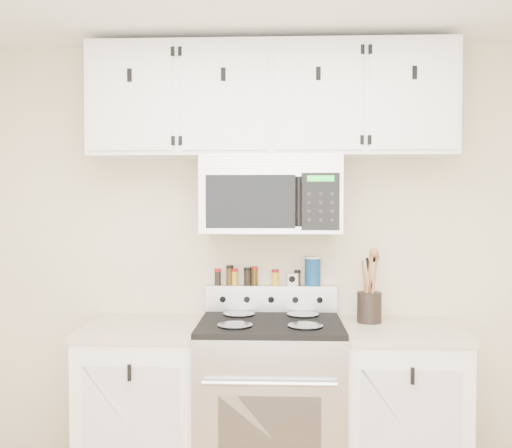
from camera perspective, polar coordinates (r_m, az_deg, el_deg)
The scene contains 17 objects.
back_wall at distance 3.38m, azimuth 1.54°, elevation -3.55°, with size 3.50×0.01×2.50m, color #BBB08C.
range at distance 3.23m, azimuth 1.45°, elevation -17.70°, with size 0.76×0.65×1.10m.
base_cabinet_left at distance 3.34m, azimuth -11.04°, elevation -17.52°, with size 0.64×0.62×0.92m.
base_cabinet_right at distance 3.33m, azimuth 14.03°, elevation -17.66°, with size 0.64×0.62×0.92m.
microwave at distance 3.17m, azimuth 1.51°, elevation 2.96°, with size 0.76×0.44×0.42m.
upper_cabinets at distance 3.24m, azimuth 1.52°, elevation 12.18°, with size 2.00×0.35×0.62m.
utensil_crock at distance 3.25m, azimuth 11.26°, elevation -7.93°, with size 0.13×0.13×0.39m.
kitchen_timer at distance 3.35m, azimuth 3.61°, elevation -5.55°, with size 0.06×0.05×0.07m, color white.
salt_canister at distance 3.35m, azimuth 5.68°, elevation -4.70°, with size 0.09×0.09×0.17m.
spice_jar_0 at distance 3.37m, azimuth -3.85°, elevation -5.29°, with size 0.04×0.04×0.10m.
spice_jar_1 at distance 3.36m, azimuth -2.65°, elevation -5.13°, with size 0.04×0.04×0.12m.
spice_jar_2 at distance 3.36m, azimuth -2.15°, elevation -5.31°, with size 0.04×0.04×0.10m.
spice_jar_3 at distance 3.36m, azimuth -0.85°, elevation -5.25°, with size 0.04×0.04×0.10m.
spice_jar_4 at distance 3.35m, azimuth -0.13°, elevation -5.20°, with size 0.04×0.04×0.11m.
spice_jar_5 at distance 3.35m, azimuth 1.95°, elevation -5.35°, with size 0.04×0.04×0.09m.
spice_jar_6 at distance 3.35m, azimuth 4.15°, elevation -5.37°, with size 0.04×0.04×0.09m.
spice_jar_7 at distance 3.36m, azimuth 5.28°, elevation -5.33°, with size 0.04×0.04×0.10m.
Camera 1 is at (0.04, -1.61, 1.58)m, focal length 40.00 mm.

